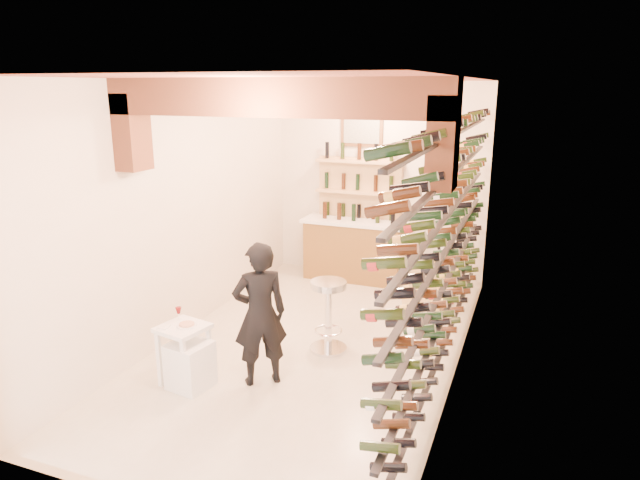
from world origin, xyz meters
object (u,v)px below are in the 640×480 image
at_px(wine_rack, 443,238).
at_px(tasting_table, 183,336).
at_px(chrome_barstool, 328,311).
at_px(back_counter, 354,248).
at_px(white_stool, 190,365).
at_px(crate_lower, 423,295).
at_px(person, 260,314).

xyz_separation_m(wine_rack, tasting_table, (-2.48, -1.30, -1.00)).
bearing_deg(chrome_barstool, back_counter, 101.11).
height_order(back_counter, white_stool, back_counter).
bearing_deg(back_counter, tasting_table, -99.27).
height_order(wine_rack, chrome_barstool, wine_rack).
bearing_deg(white_stool, crate_lower, 60.09).
distance_m(wine_rack, person, 2.12).
height_order(white_stool, chrome_barstool, chrome_barstool).
xyz_separation_m(tasting_table, white_stool, (0.10, -0.04, -0.30)).
relative_size(back_counter, tasting_table, 2.09).
xyz_separation_m(white_stool, chrome_barstool, (1.07, 1.36, 0.26)).
bearing_deg(white_stool, back_counter, 82.17).
height_order(white_stool, person, person).
bearing_deg(tasting_table, crate_lower, 70.16).
height_order(chrome_barstool, crate_lower, chrome_barstool).
bearing_deg(chrome_barstool, person, -112.36).
height_order(wine_rack, person, wine_rack).
relative_size(wine_rack, back_counter, 3.35).
height_order(white_stool, crate_lower, white_stool).
bearing_deg(crate_lower, tasting_table, -121.51).
xyz_separation_m(tasting_table, chrome_barstool, (1.16, 1.32, -0.04)).
distance_m(tasting_table, person, 0.86).
relative_size(person, chrome_barstool, 1.79).
relative_size(back_counter, crate_lower, 3.14).
relative_size(tasting_table, white_stool, 1.62).
relative_size(white_stool, crate_lower, 0.93).
distance_m(white_stool, person, 0.93).
bearing_deg(wine_rack, chrome_barstool, 179.34).
bearing_deg(chrome_barstool, white_stool, -128.11).
height_order(wine_rack, tasting_table, wine_rack).
relative_size(wine_rack, white_stool, 11.32).
xyz_separation_m(back_counter, white_stool, (-0.55, -3.99, -0.28)).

